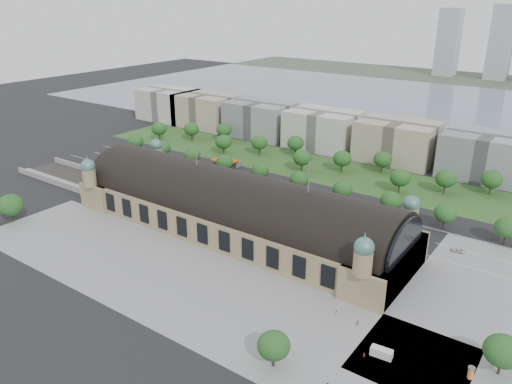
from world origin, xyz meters
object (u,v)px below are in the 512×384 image
Objects in this scene: traffic_car_0 at (143,164)px; parked_car_2 at (190,188)px; parked_car_3 at (211,198)px; pedestrian_0 at (336,312)px; parked_car_4 at (194,193)px; bus_west at (263,200)px; petrol_station at (230,162)px; pedestrian_2 at (358,323)px; advertising_column at (471,373)px; parked_car_6 at (217,195)px; bus_mid at (278,207)px; traffic_car_3 at (223,177)px; parked_car_0 at (154,181)px; bus_east at (290,212)px; van_east at (380,353)px; pedestrian_1 at (364,355)px; traffic_car_1 at (183,173)px; traffic_car_6 at (457,250)px; parked_car_5 at (230,203)px; parked_car_1 at (170,186)px; traffic_car_2 at (174,175)px.

parked_car_2 reaches higher than traffic_car_0.
parked_car_3 is 106.67m from pedestrian_0.
traffic_car_0 is 58.32m from parked_car_4.
traffic_car_0 is 0.35× the size of bus_west.
petrol_station is 157.40m from pedestrian_2.
bus_west is at bearing 149.45° from advertising_column.
bus_mid is at bearing 63.35° from parked_car_6.
traffic_car_3 is 31.27m from parked_car_3.
parked_car_0 is 0.40× the size of bus_east.
petrol_station reaches higher than traffic_car_0.
pedestrian_1 is at bearing -140.36° from van_east.
traffic_car_1 is 31.98m from parked_car_4.
parked_car_6 is (17.57, 0.00, -0.05)m from parked_car_2.
traffic_car_3 is 133.62m from pedestrian_0.
pedestrian_1 reaches higher than traffic_car_1.
traffic_car_1 is at bearing 156.63° from advertising_column.
van_east is at bearing -152.74° from pedestrian_2.
parked_car_2 is (-130.74, -10.36, 0.03)m from traffic_car_6.
van_east is at bearing 24.96° from parked_car_4.
parked_car_6 is 34.82m from bus_mid.
petrol_station is 3.24× the size of parked_car_3.
parked_car_6 is (14.86, -23.73, 0.01)m from traffic_car_3.
parked_car_2 is at bearing 158.86° from advertising_column.
traffic_car_1 reaches higher than parked_car_0.
bus_east is at bearing 81.64° from pedestrian_1.
bus_mid is (22.88, 7.17, 0.93)m from parked_car_5.
petrol_station is 2.36× the size of parked_car_5.
advertising_column reaches higher than parked_car_4.
pedestrian_1 is (120.56, -63.85, 0.22)m from parked_car_4.
bus_east reaches higher than parked_car_3.
pedestrian_1 reaches higher than traffic_car_3.
parked_car_1 is at bearing 146.38° from traffic_car_3.
parked_car_5 is at bearing 74.00° from traffic_car_2.
advertising_column is at bearing 35.58° from parked_car_0.
traffic_car_0 is at bearing -137.86° from parked_car_3.
pedestrian_2 is at bearing 71.79° from traffic_car_0.
parked_car_1 is at bearing 98.82° from bus_west.
bus_west is 5.76× the size of pedestrian_1.
parked_car_0 is 2.73× the size of pedestrian_0.
bus_east reaches higher than parked_car_0.
bus_mid is (57.92, -37.11, -1.19)m from petrol_station.
traffic_car_0 is 0.77× the size of parked_car_6.
pedestrian_2 is at bearing 45.21° from parked_car_1.
traffic_car_1 is at bearing 97.82° from traffic_car_0.
parked_car_3 is 0.34× the size of bus_mid.
bus_mid is (34.66, 3.17, 1.06)m from parked_car_6.
traffic_car_1 is at bearing -155.20° from parked_car_2.
pedestrian_2 is (-33.38, 3.51, -0.94)m from advertising_column.
parked_car_3 is (66.67, -17.24, 0.10)m from traffic_car_0.
traffic_car_1 is at bearing 82.44° from bus_east.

